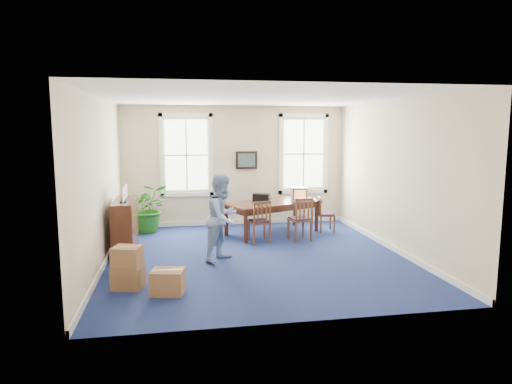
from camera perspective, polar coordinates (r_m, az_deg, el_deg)
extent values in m
plane|color=navy|center=(9.46, 0.04, -8.04)|extent=(6.50, 6.50, 0.00)
plane|color=white|center=(9.11, 0.04, 11.69)|extent=(6.50, 6.50, 0.00)
plane|color=beige|center=(12.34, -2.61, 3.30)|extent=(6.50, 0.00, 6.50)
plane|color=beige|center=(6.01, 5.49, -1.79)|extent=(6.50, 0.00, 6.50)
plane|color=beige|center=(9.12, -18.87, 1.18)|extent=(0.00, 6.50, 6.50)
plane|color=beige|center=(10.11, 17.03, 1.90)|extent=(0.00, 6.50, 6.50)
cube|color=white|center=(12.54, -2.55, -3.74)|extent=(6.00, 0.04, 0.12)
cube|color=white|center=(9.41, -18.26, -8.16)|extent=(0.04, 6.50, 0.12)
cube|color=white|center=(10.37, 16.53, -6.60)|extent=(0.04, 6.50, 0.12)
cube|color=white|center=(11.55, 7.00, -0.95)|extent=(0.22, 0.24, 0.05)
cube|color=black|center=(11.29, 0.69, -0.70)|extent=(0.48, 0.40, 0.20)
imported|color=#89A3D0|center=(9.03, -4.17, -3.21)|extent=(1.04, 1.06, 1.72)
cube|color=#452015|center=(9.99, -16.04, -4.08)|extent=(0.42, 1.47, 1.15)
imported|color=#1C5D16|center=(11.80, -13.31, -1.94)|extent=(1.17, 1.04, 1.24)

